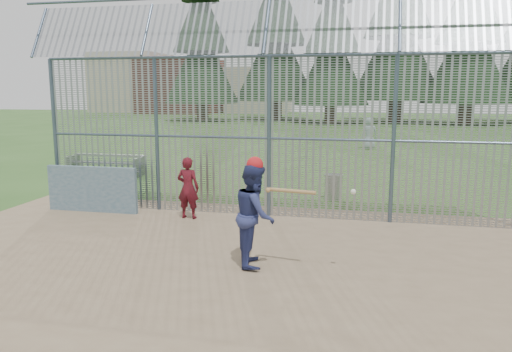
% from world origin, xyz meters
% --- Properties ---
extents(ground, '(120.00, 120.00, 0.00)m').
position_xyz_m(ground, '(0.00, 0.00, 0.00)').
color(ground, '#2D511E').
rests_on(ground, ground).
extents(dirt_infield, '(14.00, 10.00, 0.02)m').
position_xyz_m(dirt_infield, '(0.00, -0.50, 0.01)').
color(dirt_infield, '#756047').
rests_on(dirt_infield, ground).
extents(dugout_wall, '(2.50, 0.12, 1.20)m').
position_xyz_m(dugout_wall, '(-4.60, 2.90, 0.62)').
color(dugout_wall, '#38566B').
rests_on(dugout_wall, dirt_infield).
extents(batter, '(0.89, 1.04, 1.88)m').
position_xyz_m(batter, '(0.44, -0.08, 0.96)').
color(batter, navy).
rests_on(batter, dirt_infield).
extents(onlooker, '(0.58, 0.40, 1.54)m').
position_xyz_m(onlooker, '(-1.91, 2.80, 0.79)').
color(onlooker, maroon).
rests_on(onlooker, dirt_infield).
extents(bg_kid_standing, '(0.96, 0.75, 1.74)m').
position_xyz_m(bg_kid_standing, '(2.52, 18.74, 0.87)').
color(bg_kid_standing, gray).
rests_on(bg_kid_standing, ground).
extents(batting_gear, '(1.94, 0.41, 0.61)m').
position_xyz_m(batting_gear, '(0.57, -0.11, 1.81)').
color(batting_gear, red).
rests_on(batting_gear, ground).
extents(trash_can, '(0.56, 0.56, 0.82)m').
position_xyz_m(trash_can, '(1.48, 5.84, 0.38)').
color(trash_can, gray).
rests_on(trash_can, ground).
extents(bleacher, '(3.00, 0.95, 0.72)m').
position_xyz_m(bleacher, '(-7.20, 8.30, 0.41)').
color(bleacher, gray).
rests_on(bleacher, ground).
extents(backstop_fence, '(20.09, 0.81, 5.30)m').
position_xyz_m(backstop_fence, '(1.81, 3.43, 2.36)').
color(backstop_fence, '#47566B').
rests_on(backstop_fence, ground).
extents(conifer_row, '(38.48, 12.26, 20.20)m').
position_xyz_m(conifer_row, '(1.93, 41.51, 10.83)').
color(conifer_row, '#332319').
rests_on(conifer_row, ground).
extents(distant_buildings, '(26.50, 10.50, 8.00)m').
position_xyz_m(distant_buildings, '(-23.18, 56.49, 3.60)').
color(distant_buildings, brown).
rests_on(distant_buildings, ground).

